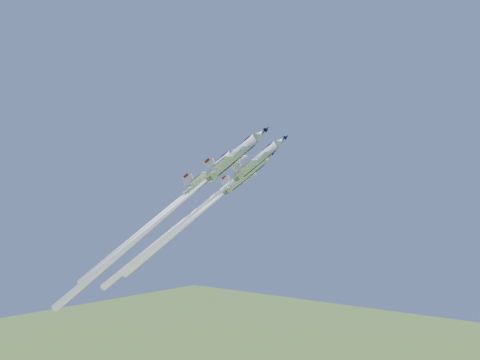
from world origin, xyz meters
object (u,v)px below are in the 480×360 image
Objects in this scene: jet_left at (198,214)px; jet_right at (155,223)px; jet_lead at (192,214)px; jet_slot at (160,216)px.

jet_right reaches higher than jet_left.
jet_lead is 0.85× the size of jet_right.
jet_lead is at bearing 132.64° from jet_right.
jet_left is 0.76× the size of jet_right.
jet_left is (-5.57, 7.88, -0.06)m from jet_lead.
jet_lead is 7.50m from jet_slot.
jet_right is at bearing 19.89° from jet_slot.
jet_left is at bearing 170.53° from jet_right.
jet_lead is 9.65m from jet_left.
jet_left is 14.74m from jet_right.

